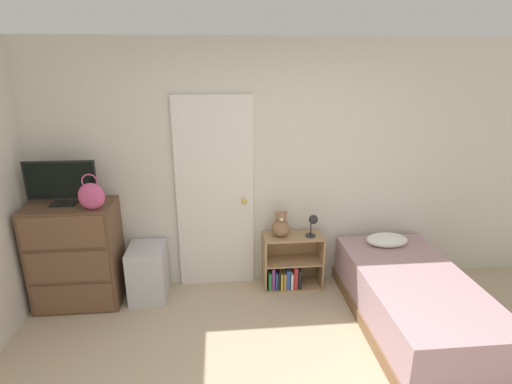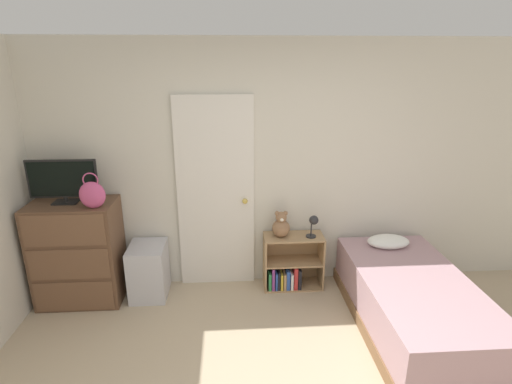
{
  "view_description": "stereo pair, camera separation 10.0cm",
  "coord_description": "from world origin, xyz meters",
  "px_view_note": "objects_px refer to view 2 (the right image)",
  "views": [
    {
      "loc": [
        -0.4,
        -1.82,
        2.33
      ],
      "look_at": [
        -0.05,
        1.86,
        1.11
      ],
      "focal_mm": 28.0,
      "sensor_mm": 36.0,
      "label": 1
    },
    {
      "loc": [
        -0.3,
        -1.83,
        2.33
      ],
      "look_at": [
        -0.05,
        1.86,
        1.11
      ],
      "focal_mm": 28.0,
      "sensor_mm": 36.0,
      "label": 2
    }
  ],
  "objects_px": {
    "dresser": "(78,253)",
    "bed": "(413,303)",
    "storage_bin": "(149,271)",
    "desk_lamp": "(313,222)",
    "tv": "(63,181)",
    "handbag": "(92,195)",
    "teddy_bear": "(281,226)",
    "bookshelf": "(290,267)"
  },
  "relations": [
    {
      "from": "storage_bin",
      "to": "teddy_bear",
      "type": "distance_m",
      "value": 1.44
    },
    {
      "from": "bookshelf",
      "to": "bed",
      "type": "bearing_deg",
      "value": -37.72
    },
    {
      "from": "storage_bin",
      "to": "bed",
      "type": "height_order",
      "value": "bed"
    },
    {
      "from": "bookshelf",
      "to": "bed",
      "type": "xyz_separation_m",
      "value": [
        1.0,
        -0.78,
        0.02
      ]
    },
    {
      "from": "dresser",
      "to": "handbag",
      "type": "distance_m",
      "value": 0.72
    },
    {
      "from": "desk_lamp",
      "to": "bookshelf",
      "type": "bearing_deg",
      "value": 169.9
    },
    {
      "from": "tv",
      "to": "desk_lamp",
      "type": "relative_size",
      "value": 2.68
    },
    {
      "from": "storage_bin",
      "to": "teddy_bear",
      "type": "xyz_separation_m",
      "value": [
        1.37,
        0.07,
        0.43
      ]
    },
    {
      "from": "storage_bin",
      "to": "teddy_bear",
      "type": "relative_size",
      "value": 1.97
    },
    {
      "from": "tv",
      "to": "handbag",
      "type": "distance_m",
      "value": 0.36
    },
    {
      "from": "storage_bin",
      "to": "bookshelf",
      "type": "bearing_deg",
      "value": 2.79
    },
    {
      "from": "tv",
      "to": "bookshelf",
      "type": "xyz_separation_m",
      "value": [
        2.18,
        0.08,
        -1.03
      ]
    },
    {
      "from": "dresser",
      "to": "teddy_bear",
      "type": "bearing_deg",
      "value": 2.88
    },
    {
      "from": "dresser",
      "to": "tv",
      "type": "distance_m",
      "value": 0.74
    },
    {
      "from": "desk_lamp",
      "to": "dresser",
      "type": "bearing_deg",
      "value": -178.51
    },
    {
      "from": "handbag",
      "to": "bed",
      "type": "relative_size",
      "value": 0.18
    },
    {
      "from": "dresser",
      "to": "bookshelf",
      "type": "relative_size",
      "value": 1.67
    },
    {
      "from": "bed",
      "to": "handbag",
      "type": "bearing_deg",
      "value": 169.63
    },
    {
      "from": "storage_bin",
      "to": "desk_lamp",
      "type": "relative_size",
      "value": 2.32
    },
    {
      "from": "dresser",
      "to": "storage_bin",
      "type": "xyz_separation_m",
      "value": [
        0.66,
        0.03,
        -0.24
      ]
    },
    {
      "from": "bookshelf",
      "to": "desk_lamp",
      "type": "distance_m",
      "value": 0.57
    },
    {
      "from": "tv",
      "to": "desk_lamp",
      "type": "height_order",
      "value": "tv"
    },
    {
      "from": "storage_bin",
      "to": "desk_lamp",
      "type": "xyz_separation_m",
      "value": [
        1.7,
        0.03,
        0.47
      ]
    },
    {
      "from": "storage_bin",
      "to": "desk_lamp",
      "type": "height_order",
      "value": "desk_lamp"
    },
    {
      "from": "teddy_bear",
      "to": "bed",
      "type": "relative_size",
      "value": 0.15
    },
    {
      "from": "desk_lamp",
      "to": "teddy_bear",
      "type": "bearing_deg",
      "value": 172.94
    },
    {
      "from": "bed",
      "to": "dresser",
      "type": "bearing_deg",
      "value": 167.88
    },
    {
      "from": "dresser",
      "to": "desk_lamp",
      "type": "height_order",
      "value": "dresser"
    },
    {
      "from": "dresser",
      "to": "bed",
      "type": "xyz_separation_m",
      "value": [
        3.14,
        -0.67,
        -0.27
      ]
    },
    {
      "from": "teddy_bear",
      "to": "desk_lamp",
      "type": "bearing_deg",
      "value": -7.06
    },
    {
      "from": "tv",
      "to": "storage_bin",
      "type": "bearing_deg",
      "value": 1.0
    },
    {
      "from": "dresser",
      "to": "bed",
      "type": "distance_m",
      "value": 3.22
    },
    {
      "from": "teddy_bear",
      "to": "bed",
      "type": "bearing_deg",
      "value": -35.06
    },
    {
      "from": "bed",
      "to": "bookshelf",
      "type": "bearing_deg",
      "value": 142.28
    },
    {
      "from": "dresser",
      "to": "storage_bin",
      "type": "bearing_deg",
      "value": 2.58
    },
    {
      "from": "handbag",
      "to": "bookshelf",
      "type": "bearing_deg",
      "value": 7.61
    },
    {
      "from": "tv",
      "to": "storage_bin",
      "type": "relative_size",
      "value": 1.16
    },
    {
      "from": "tv",
      "to": "dresser",
      "type": "bearing_deg",
      "value": -20.38
    },
    {
      "from": "teddy_bear",
      "to": "desk_lamp",
      "type": "relative_size",
      "value": 1.18
    },
    {
      "from": "desk_lamp",
      "to": "storage_bin",
      "type": "bearing_deg",
      "value": -178.93
    },
    {
      "from": "dresser",
      "to": "bookshelf",
      "type": "distance_m",
      "value": 2.16
    },
    {
      "from": "bookshelf",
      "to": "bed",
      "type": "height_order",
      "value": "bed"
    }
  ]
}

